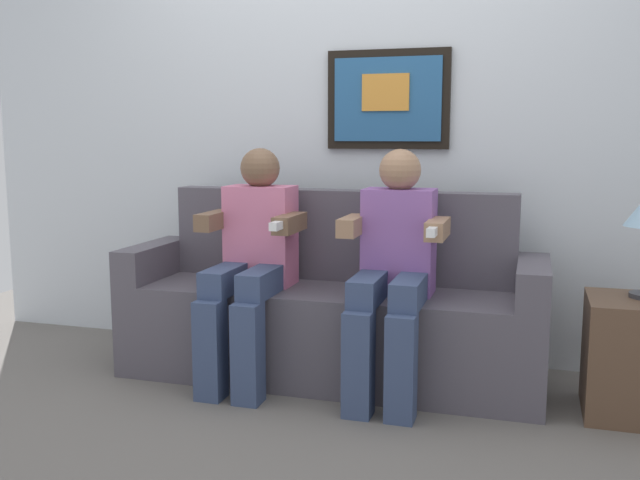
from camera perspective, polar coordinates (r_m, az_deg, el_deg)
ground_plane at (r=3.25m, az=-0.78°, el=-12.68°), size 5.73×5.73×0.00m
back_wall_assembly at (r=3.77m, az=2.81°, el=10.42°), size 4.41×0.10×2.60m
couch at (r=3.45m, az=0.85°, el=-5.96°), size 2.01×0.58×0.90m
person_on_left at (r=3.35m, az=-5.51°, el=-1.33°), size 0.46×0.56×1.11m
person_on_right at (r=3.16m, az=5.96°, el=-1.94°), size 0.46×0.56×1.11m
side_table_right at (r=3.27m, az=24.03°, el=-8.66°), size 0.40×0.40×0.50m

